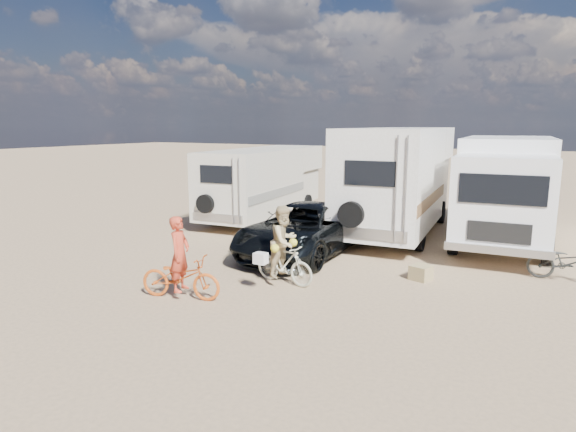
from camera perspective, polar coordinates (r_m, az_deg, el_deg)
The scene contains 12 objects.
ground at distance 11.20m, azimuth 0.92°, elevation -8.60°, with size 140.00×140.00×0.00m, color tan.
rv_main at distance 17.18m, azimuth 12.85°, elevation 4.00°, with size 2.55×7.73×3.58m, color white, non-canonical shape.
rv_left at distance 19.47m, azimuth -2.80°, elevation 3.78°, with size 2.25×7.10×2.75m, color beige, non-canonical shape.
box_truck at distance 16.78m, azimuth 23.93°, elevation 2.69°, with size 2.67×7.57×3.28m, color white, non-canonical shape.
dark_suv at distance 14.06m, azimuth 1.91°, elevation -1.57°, with size 2.40×5.20×1.44m, color black.
bike_man at distance 10.78m, azimuth -12.40°, elevation -6.98°, with size 0.63×1.80×0.95m, color #C65016.
bike_woman at distance 11.50m, azimuth -0.44°, elevation -5.57°, with size 0.45×1.60×0.96m, color #BCBCA0.
rider_man at distance 10.69m, azimuth -12.47°, elevation -5.26°, with size 0.59×0.39×1.62m, color #BF3C24.
rider_woman at distance 11.40m, azimuth -0.45°, elevation -3.84°, with size 0.82×0.64×1.68m, color tan.
bike_parked at distance 13.40m, azimuth 29.97°, elevation -4.69°, with size 0.64×1.82×0.96m, color #262826.
cooler at distance 14.22m, azimuth -5.09°, elevation -3.51°, with size 0.57×0.41×0.45m, color teal.
crate at distance 12.28m, azimuth 15.23°, elevation -6.39°, with size 0.44×0.44×0.35m, color #9A8656.
Camera 1 is at (4.89, -9.38, 3.68)m, focal length 30.50 mm.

